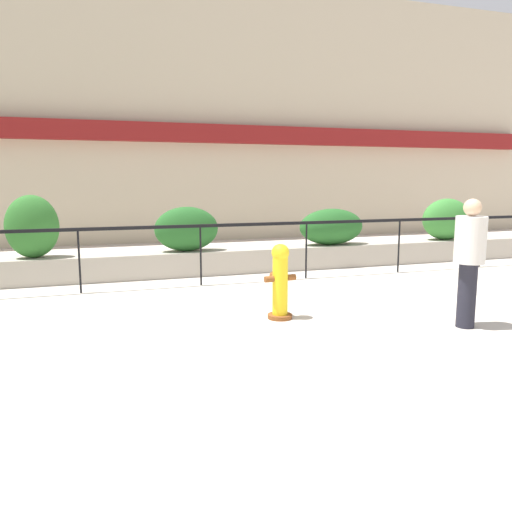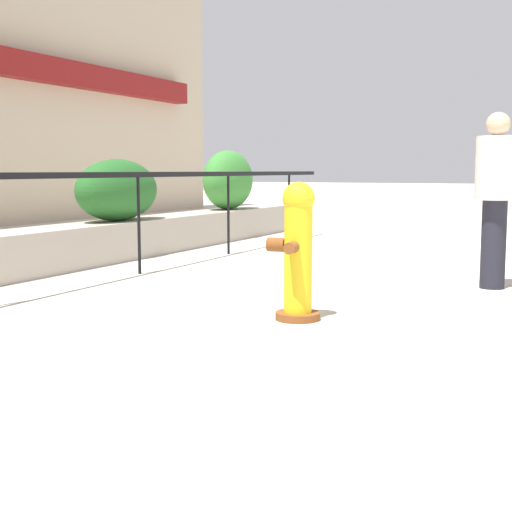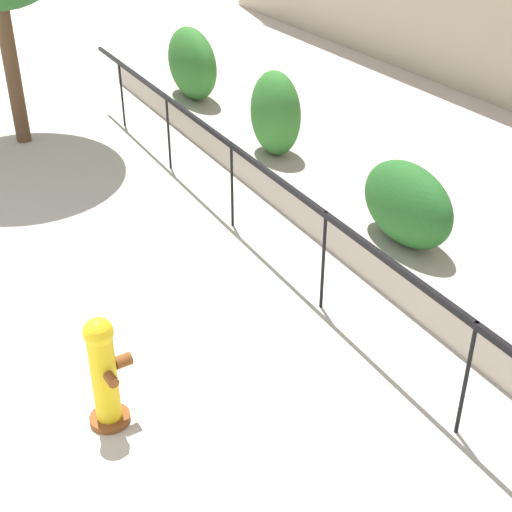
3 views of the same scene
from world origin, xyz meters
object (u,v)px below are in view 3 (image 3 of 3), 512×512
(hedge_bush_0, at_px, (192,63))
(fire_hydrant, at_px, (104,371))
(hedge_bush_1, at_px, (275,113))
(hedge_bush_2, at_px, (407,204))

(hedge_bush_0, distance_m, fire_hydrant, 7.47)
(hedge_bush_1, bearing_deg, hedge_bush_0, 180.00)
(hedge_bush_0, bearing_deg, hedge_bush_1, 0.00)
(hedge_bush_2, xyz_separation_m, fire_hydrant, (0.68, -3.67, -0.41))
(hedge_bush_1, height_order, hedge_bush_2, hedge_bush_1)
(fire_hydrant, bearing_deg, hedge_bush_2, 100.53)
(hedge_bush_0, height_order, hedge_bush_2, hedge_bush_0)
(hedge_bush_0, relative_size, hedge_bush_2, 1.15)
(fire_hydrant, bearing_deg, hedge_bush_0, 150.52)
(hedge_bush_1, distance_m, fire_hydrant, 5.17)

